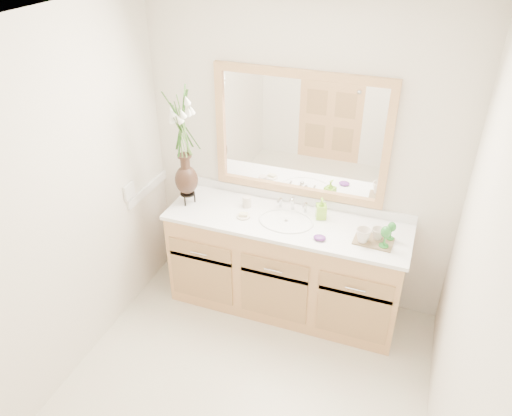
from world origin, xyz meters
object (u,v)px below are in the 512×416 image
at_px(soap_bottle, 321,209).
at_px(tumbler, 247,202).
at_px(flower_vase, 183,134).
at_px(tray, 373,241).

bearing_deg(soap_bottle, tumbler, 163.15).
height_order(flower_vase, tumbler, flower_vase).
distance_m(soap_bottle, tray, 0.46).
xyz_separation_m(flower_vase, soap_bottle, (1.04, 0.14, -0.51)).
bearing_deg(tumbler, soap_bottle, 3.85).
distance_m(tumbler, tray, 1.01).
bearing_deg(flower_vase, tumbler, 13.03).
height_order(flower_vase, soap_bottle, flower_vase).
xyz_separation_m(soap_bottle, tray, (0.42, -0.18, -0.07)).
xyz_separation_m(flower_vase, tray, (1.46, -0.03, -0.58)).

